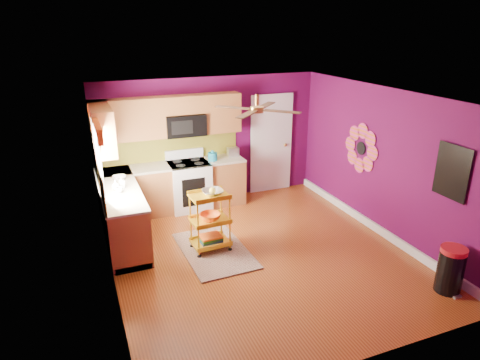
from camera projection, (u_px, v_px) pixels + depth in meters
name	position (u px, v px, depth m)	size (l,w,h in m)	color
ground	(260.00, 254.00, 6.82)	(5.00, 5.00, 0.00)	brown
room_envelope	(264.00, 156.00, 6.27)	(4.54, 5.04, 2.52)	#51093F
lower_cabinets	(152.00, 200.00, 7.79)	(2.81, 2.31, 0.94)	brown
electric_range	(189.00, 185.00, 8.36)	(0.76, 0.66, 1.13)	white
upper_cabinetry	(149.00, 122.00, 7.66)	(2.80, 2.30, 1.26)	brown
left_window	(97.00, 146.00, 6.36)	(0.08, 1.35, 1.08)	white
panel_door	(271.00, 145.00, 9.09)	(0.95, 0.11, 2.15)	white
right_wall_art	(398.00, 158.00, 6.80)	(0.04, 2.74, 1.04)	black
ceiling_fan	(257.00, 109.00, 6.20)	(1.01, 1.01, 0.26)	#BF8C3F
shag_rug	(214.00, 250.00, 6.90)	(0.98, 1.60, 0.02)	#321710
rolling_cart	(211.00, 219.00, 6.76)	(0.61, 0.46, 1.07)	gold
trash_can	(450.00, 270.00, 5.77)	(0.35, 0.38, 0.66)	black
teal_kettle	(213.00, 156.00, 8.30)	(0.18, 0.18, 0.21)	#147796
toaster	(233.00, 152.00, 8.56)	(0.22, 0.15, 0.18)	beige
soap_bottle_a	(122.00, 182.00, 6.92)	(0.09, 0.09, 0.19)	#EA3F72
soap_bottle_b	(116.00, 185.00, 6.84)	(0.13, 0.13, 0.17)	white
counter_dish	(119.00, 178.00, 7.32)	(0.23, 0.23, 0.06)	white
counter_cup	(119.00, 190.00, 6.74)	(0.11, 0.11, 0.09)	white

